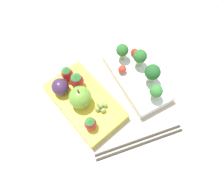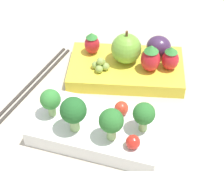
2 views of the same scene
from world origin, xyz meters
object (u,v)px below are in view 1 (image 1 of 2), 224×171
object	(u,v)px
bento_box_fruit	(85,102)
chopsticks_pair	(140,142)
plum	(60,87)
bento_box_savoury	(138,79)
broccoli_floret_0	(140,57)
grape_cluster	(101,106)
strawberry_1	(77,80)
cherry_tomato_0	(134,52)
broccoli_floret_1	(156,91)
broccoli_floret_3	(152,73)
strawberry_0	(67,73)
cherry_tomato_1	(122,69)
apple	(80,97)
broccoli_floret_2	(122,51)
strawberry_2	(90,123)

from	to	relation	value
bento_box_fruit	chopsticks_pair	bearing A→B (deg)	21.95
bento_box_fruit	plum	size ratio (longest dim) A/B	4.93
bento_box_savoury	bento_box_fruit	bearing A→B (deg)	-96.04
broccoli_floret_0	grape_cluster	xyz separation A→B (m)	(0.05, -0.14, -0.03)
grape_cluster	chopsticks_pair	xyz separation A→B (m)	(0.11, 0.04, -0.03)
strawberry_1	plum	xyz separation A→B (m)	(-0.01, -0.04, -0.00)
cherry_tomato_0	chopsticks_pair	xyz separation A→B (m)	(0.20, -0.12, -0.03)
bento_box_savoury	broccoli_floret_1	bearing A→B (deg)	-1.28
broccoli_floret_3	plum	bearing A→B (deg)	-114.28
strawberry_0	grape_cluster	bearing A→B (deg)	14.52
broccoli_floret_0	cherry_tomato_0	world-z (taller)	broccoli_floret_0
broccoli_floret_0	strawberry_1	distance (m)	0.17
bento_box_fruit	cherry_tomato_0	xyz separation A→B (m)	(-0.05, 0.18, 0.02)
cherry_tomato_1	strawberry_1	xyz separation A→B (m)	(-0.02, -0.11, 0.01)
broccoli_floret_1	apple	bearing A→B (deg)	-117.31
chopsticks_pair	broccoli_floret_0	bearing A→B (deg)	146.59
cherry_tomato_0	broccoli_floret_1	bearing A→B (deg)	-13.77
bento_box_savoury	broccoli_floret_3	size ratio (longest dim) A/B	3.44
cherry_tomato_0	strawberry_0	bearing A→B (deg)	-98.53
broccoli_floret_3	strawberry_1	bearing A→B (deg)	-117.43
broccoli_floret_1	broccoli_floret_2	bearing A→B (deg)	-178.79
strawberry_1	chopsticks_pair	xyz separation A→B (m)	(0.19, 0.05, -0.05)
bento_box_fruit	broccoli_floret_0	distance (m)	0.18
strawberry_1	grape_cluster	world-z (taller)	strawberry_1
grape_cluster	chopsticks_pair	distance (m)	0.12
broccoli_floret_2	broccoli_floret_0	bearing A→B (deg)	32.63
strawberry_1	cherry_tomato_1	bearing A→B (deg)	77.86
apple	strawberry_2	size ratio (longest dim) A/B	1.47
plum	grape_cluster	world-z (taller)	plum
strawberry_2	broccoli_floret_3	bearing A→B (deg)	98.11
bento_box_savoury	cherry_tomato_0	size ratio (longest dim) A/B	9.75
broccoli_floret_1	strawberry_0	distance (m)	0.22
bento_box_savoury	grape_cluster	xyz separation A→B (m)	(0.02, -0.12, 0.02)
cherry_tomato_0	strawberry_0	world-z (taller)	strawberry_0
bento_box_savoury	cherry_tomato_0	world-z (taller)	cherry_tomato_0
strawberry_2	cherry_tomato_0	bearing A→B (deg)	120.25
broccoli_floret_3	plum	world-z (taller)	broccoli_floret_3
cherry_tomato_1	strawberry_2	xyz separation A→B (m)	(0.08, -0.14, 0.01)
bento_box_fruit	broccoli_floret_3	world-z (taller)	broccoli_floret_3
bento_box_fruit	bento_box_savoury	bearing A→B (deg)	83.96
broccoli_floret_3	apple	xyz separation A→B (m)	(-0.04, -0.17, -0.01)
strawberry_0	bento_box_fruit	bearing A→B (deg)	4.10
bento_box_fruit	strawberry_2	world-z (taller)	strawberry_2
strawberry_2	strawberry_1	bearing A→B (deg)	168.11
bento_box_savoury	broccoli_floret_2	xyz separation A→B (m)	(-0.07, -0.00, 0.04)
broccoli_floret_0	broccoli_floret_1	size ratio (longest dim) A/B	1.14
apple	chopsticks_pair	bearing A→B (deg)	24.90
bento_box_fruit	apple	bearing A→B (deg)	-72.60
broccoli_floret_0	strawberry_2	size ratio (longest dim) A/B	1.25
plum	broccoli_floret_1	bearing A→B (deg)	53.91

